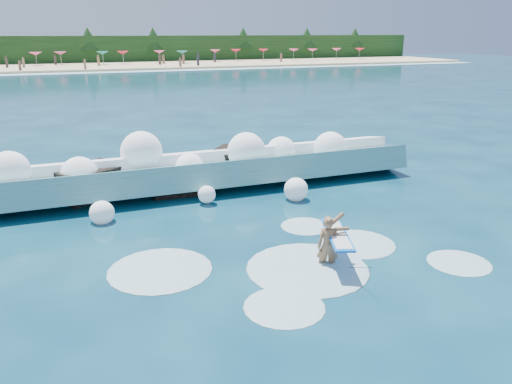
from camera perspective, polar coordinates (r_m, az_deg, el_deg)
ground at (r=13.01m, az=-2.99°, el=-8.32°), size 200.00×200.00×0.00m
beach at (r=89.35m, az=-19.49°, el=13.35°), size 140.00×20.00×0.40m
wet_band at (r=78.39m, az=-19.09°, el=12.77°), size 140.00×5.00×0.08m
treeline at (r=99.22m, az=-19.91°, el=15.00°), size 140.00×4.00×5.00m
breaking_wave at (r=19.07m, az=-9.68°, el=1.92°), size 19.12×2.93×1.65m
rock_cluster at (r=19.38m, az=-10.79°, el=1.68°), size 8.37×3.17×1.37m
surfer_with_board at (r=12.92m, az=8.48°, el=-5.86°), size 1.20×2.80×1.57m
wave_spray at (r=18.82m, az=-9.75°, el=3.34°), size 15.19×4.46×2.32m
surf_foam at (r=13.00m, az=3.33°, el=-8.34°), size 9.48×5.77×0.16m
beach_umbrellas at (r=91.46m, az=-19.74°, el=14.70°), size 111.16×6.06×0.50m
beachgoers at (r=87.78m, az=-20.55°, el=13.78°), size 104.12×13.44×1.91m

